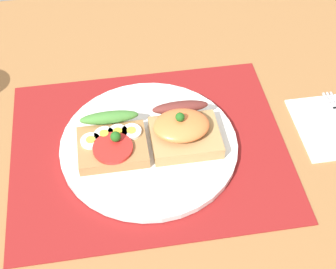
% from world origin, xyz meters
% --- Properties ---
extents(ground_plane, '(1.20, 0.90, 0.03)m').
position_xyz_m(ground_plane, '(0.00, 0.00, -0.02)').
color(ground_plane, olive).
extents(placemat, '(0.43, 0.35, 0.00)m').
position_xyz_m(placemat, '(0.00, 0.00, 0.00)').
color(placemat, maroon).
rests_on(placemat, ground_plane).
extents(plate, '(0.27, 0.27, 0.01)m').
position_xyz_m(plate, '(0.00, 0.00, 0.01)').
color(plate, white).
rests_on(plate, placemat).
extents(sandwich_egg_tomato, '(0.10, 0.10, 0.04)m').
position_xyz_m(sandwich_egg_tomato, '(-0.06, -0.00, 0.03)').
color(sandwich_egg_tomato, '#9C6F41').
rests_on(sandwich_egg_tomato, plate).
extents(sandwich_salmon, '(0.10, 0.10, 0.06)m').
position_xyz_m(sandwich_salmon, '(0.05, 0.00, 0.03)').
color(sandwich_salmon, '#A68350').
rests_on(sandwich_salmon, plate).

